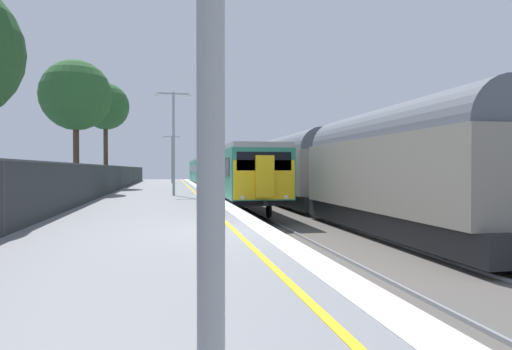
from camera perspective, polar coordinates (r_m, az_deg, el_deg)
name	(u,v)px	position (r m, az deg, el deg)	size (l,w,h in m)	color
ground	(352,252)	(11.68, 12.12, -9.55)	(17.40, 110.00, 1.21)	gray
commuter_train_at_platform	(215,172)	(39.79, -5.21, 0.45)	(2.83, 42.38, 3.81)	#2D846B
freight_train_adjacent_track	(329,168)	(23.08, 9.26, 0.94)	(2.60, 26.27, 4.68)	#232326
signal_gantry	(209,145)	(29.53, -6.09, 3.88)	(1.10, 0.24, 4.94)	#47474C
speed_limit_sign	(207,168)	(25.88, -6.24, 0.90)	(0.59, 0.08, 2.40)	#59595B
platform_lamp_mid	(174,135)	(25.43, -10.49, 5.10)	(2.00, 0.20, 5.80)	#93999E
platform_lamp_far	(172,155)	(48.56, -10.70, 2.56)	(2.00, 0.20, 5.04)	#93999E
platform_back_fence	(3,196)	(11.18, -29.64, -2.32)	(0.07, 99.00, 1.71)	#282B2D
background_tree_left	(107,108)	(37.30, -18.54, 8.13)	(3.65, 3.65, 8.26)	#473323
background_tree_centre	(77,97)	(30.06, -21.93, 9.24)	(4.32, 4.32, 8.21)	#473323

